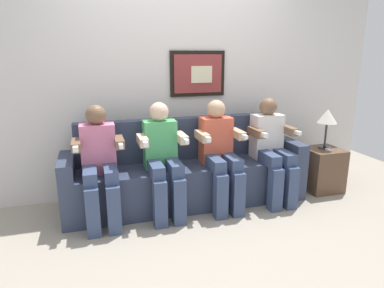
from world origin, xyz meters
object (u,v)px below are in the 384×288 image
object	(u,v)px
person_rightmost	(272,146)
spare_remote_on_table	(327,149)
person_right_center	(220,151)
table_lamp	(327,118)
person_leftmost	(99,161)
side_table_right	(322,169)
person_left_center	(162,155)
couch	(187,175)

from	to	relation	value
person_rightmost	spare_remote_on_table	distance (m)	0.73
person_right_center	table_lamp	size ratio (longest dim) A/B	2.41
person_leftmost	side_table_right	bearing A→B (deg)	1.40
side_table_right	spare_remote_on_table	xyz separation A→B (m)	(0.00, -0.05, 0.26)
person_left_center	couch	bearing A→B (deg)	29.52
couch	spare_remote_on_table	world-z (taller)	couch
person_leftmost	person_left_center	bearing A→B (deg)	0.00
person_leftmost	side_table_right	size ratio (longest dim) A/B	2.22
person_rightmost	side_table_right	xyz separation A→B (m)	(0.72, 0.06, -0.36)
couch	side_table_right	world-z (taller)	couch
person_leftmost	person_right_center	world-z (taller)	same
person_right_center	person_rightmost	distance (m)	0.60
person_right_center	spare_remote_on_table	xyz separation A→B (m)	(1.32, 0.01, -0.10)
couch	side_table_right	xyz separation A→B (m)	(1.62, -0.11, -0.06)
person_right_center	table_lamp	distance (m)	1.37
person_rightmost	table_lamp	world-z (taller)	person_rightmost
person_left_center	spare_remote_on_table	world-z (taller)	person_left_center
table_lamp	spare_remote_on_table	size ratio (longest dim) A/B	3.54
couch	table_lamp	world-z (taller)	table_lamp
person_leftmost	side_table_right	xyz separation A→B (m)	(2.51, 0.06, -0.36)
spare_remote_on_table	couch	bearing A→B (deg)	174.54
couch	person_rightmost	size ratio (longest dim) A/B	2.28
person_right_center	person_left_center	bearing A→B (deg)	180.00
person_right_center	couch	bearing A→B (deg)	150.47
person_left_center	table_lamp	world-z (taller)	person_left_center
couch	side_table_right	size ratio (longest dim) A/B	5.07
side_table_right	spare_remote_on_table	distance (m)	0.26
side_table_right	spare_remote_on_table	bearing A→B (deg)	-87.13
person_right_center	person_leftmost	bearing A→B (deg)	180.00
person_left_center	person_leftmost	bearing A→B (deg)	180.00
person_left_center	table_lamp	xyz separation A→B (m)	(1.94, 0.08, 0.25)
couch	person_right_center	xyz separation A→B (m)	(0.30, -0.17, 0.29)
person_right_center	side_table_right	size ratio (longest dim) A/B	2.22
person_leftmost	table_lamp	bearing A→B (deg)	1.89
person_rightmost	person_left_center	bearing A→B (deg)	180.00
side_table_right	table_lamp	size ratio (longest dim) A/B	1.09
spare_remote_on_table	table_lamp	bearing A→B (deg)	75.31
person_leftmost	couch	bearing A→B (deg)	10.69
person_leftmost	person_left_center	world-z (taller)	same
person_left_center	spare_remote_on_table	bearing A→B (deg)	0.42
person_leftmost	spare_remote_on_table	size ratio (longest dim) A/B	8.54
person_rightmost	side_table_right	bearing A→B (deg)	4.87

